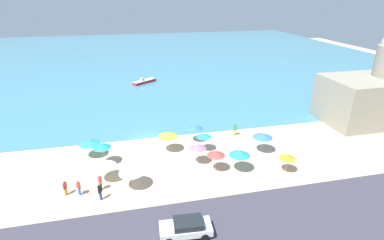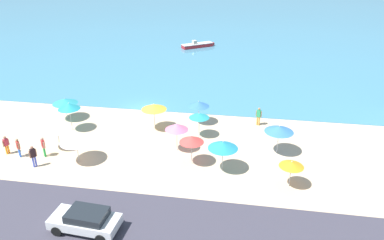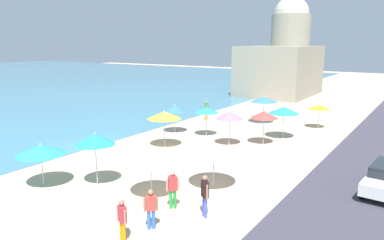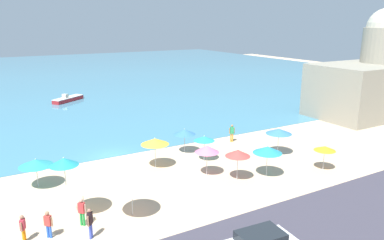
# 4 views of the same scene
# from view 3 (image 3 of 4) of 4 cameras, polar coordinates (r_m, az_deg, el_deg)

# --- Properties ---
(ground_plane) EXTENTS (160.00, 160.00, 0.00)m
(ground_plane) POSITION_cam_3_polar(r_m,az_deg,el_deg) (26.98, -14.20, -3.92)
(ground_plane) COLOR #CEB08C
(coastal_road) EXTENTS (80.00, 8.00, 0.06)m
(coastal_road) POSITION_cam_3_polar(r_m,az_deg,el_deg) (18.84, 27.21, -11.74)
(coastal_road) COLOR #3C3844
(coastal_road) RESTS_ON ground_plane
(beach_umbrella_0) EXTENTS (2.02, 2.02, 2.31)m
(beach_umbrella_0) POSITION_cam_3_polar(r_m,az_deg,el_deg) (29.76, -2.69, 1.81)
(beach_umbrella_0) COLOR #B2B2B7
(beach_umbrella_0) RESTS_ON ground_plane
(beach_umbrella_1) EXTENTS (1.82, 1.82, 2.30)m
(beach_umbrella_1) POSITION_cam_3_polar(r_m,az_deg,el_deg) (28.64, 2.22, 1.50)
(beach_umbrella_1) COLOR #B2B2B7
(beach_umbrella_1) RESTS_ON ground_plane
(beach_umbrella_2) EXTENTS (2.49, 2.49, 2.14)m
(beach_umbrella_2) POSITION_cam_3_polar(r_m,az_deg,el_deg) (18.43, 3.32, -4.75)
(beach_umbrella_2) COLOR #B2B2B7
(beach_umbrella_2) RESTS_ON ground_plane
(beach_umbrella_3) EXTENTS (1.90, 1.90, 2.49)m
(beach_umbrella_3) POSITION_cam_3_polar(r_m,az_deg,el_deg) (26.63, 10.95, 0.81)
(beach_umbrella_3) COLOR #B2B2B7
(beach_umbrella_3) RESTS_ON ground_plane
(beach_umbrella_4) EXTENTS (2.32, 2.32, 2.58)m
(beach_umbrella_4) POSITION_cam_3_polar(r_m,az_deg,el_deg) (25.56, -4.25, 0.74)
(beach_umbrella_4) COLOR #B2B2B7
(beach_umbrella_4) RESTS_ON ground_plane
(beach_umbrella_5) EXTENTS (2.41, 2.41, 2.22)m
(beach_umbrella_5) POSITION_cam_3_polar(r_m,az_deg,el_deg) (20.08, -22.06, -4.21)
(beach_umbrella_5) COLOR #B2B2B7
(beach_umbrella_5) RESTS_ON ground_plane
(beach_umbrella_6) EXTENTS (2.00, 2.00, 2.75)m
(beach_umbrella_6) POSITION_cam_3_polar(r_m,az_deg,el_deg) (19.18, -14.56, -2.87)
(beach_umbrella_6) COLOR #B2B2B7
(beach_umbrella_6) RESTS_ON ground_plane
(beach_umbrella_7) EXTENTS (2.30, 2.30, 2.29)m
(beach_umbrella_7) POSITION_cam_3_polar(r_m,az_deg,el_deg) (17.42, -6.31, -5.58)
(beach_umbrella_7) COLOR #B2B2B7
(beach_umbrella_7) RESTS_ON ground_plane
(beach_umbrella_8) EXTENTS (1.92, 1.92, 2.52)m
(beach_umbrella_8) POSITION_cam_3_polar(r_m,az_deg,el_deg) (26.04, 5.76, 0.75)
(beach_umbrella_8) COLOR #B2B2B7
(beach_umbrella_8) RESTS_ON ground_plane
(beach_umbrella_9) EXTENTS (1.73, 1.73, 2.08)m
(beach_umbrella_9) POSITION_cam_3_polar(r_m,az_deg,el_deg) (32.99, 18.85, 1.89)
(beach_umbrella_9) COLOR #B2B2B7
(beach_umbrella_9) RESTS_ON ground_plane
(beach_umbrella_10) EXTENTS (2.27, 2.27, 2.50)m
(beach_umbrella_10) POSITION_cam_3_polar(r_m,az_deg,el_deg) (28.69, 13.83, 1.47)
(beach_umbrella_10) COLOR #B2B2B7
(beach_umbrella_10) RESTS_ON ground_plane
(beach_umbrella_11) EXTENTS (2.36, 2.36, 2.49)m
(beach_umbrella_11) POSITION_cam_3_polar(r_m,az_deg,el_deg) (33.78, 10.90, 3.12)
(beach_umbrella_11) COLOR #B2B2B7
(beach_umbrella_11) RESTS_ON ground_plane
(bather_0) EXTENTS (0.44, 0.42, 1.62)m
(bather_0) POSITION_cam_3_polar(r_m,az_deg,el_deg) (14.86, -6.28, -13.05)
(bather_0) COLOR blue
(bather_0) RESTS_ON ground_plane
(bather_1) EXTENTS (0.39, 0.48, 1.81)m
(bather_1) POSITION_cam_3_polar(r_m,az_deg,el_deg) (15.67, 1.98, -11.16)
(bather_1) COLOR #4257D0
(bather_1) RESTS_ON ground_plane
(bather_2) EXTENTS (0.34, 0.53, 1.61)m
(bather_2) POSITION_cam_3_polar(r_m,az_deg,el_deg) (14.19, -10.59, -14.47)
(bather_2) COLOR orange
(bather_2) RESTS_ON ground_plane
(bather_3) EXTENTS (0.43, 0.43, 1.73)m
(bather_3) POSITION_cam_3_polar(r_m,az_deg,el_deg) (16.47, -2.96, -10.20)
(bather_3) COLOR green
(bather_3) RESTS_ON ground_plane
(bather_4) EXTENTS (0.54, 0.33, 1.79)m
(bather_4) POSITION_cam_3_polar(r_m,az_deg,el_deg) (34.83, 2.20, 1.63)
(bather_4) COLOR orange
(bather_4) RESTS_ON ground_plane
(harbor_fortress) EXTENTS (12.35, 8.66, 13.43)m
(harbor_fortress) POSITION_cam_3_polar(r_m,az_deg,el_deg) (54.32, 13.81, 8.89)
(harbor_fortress) COLOR gray
(harbor_fortress) RESTS_ON ground_plane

